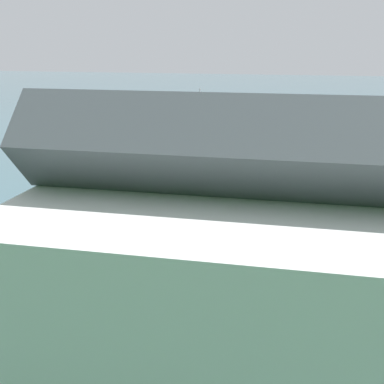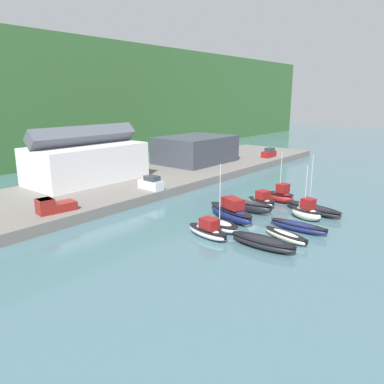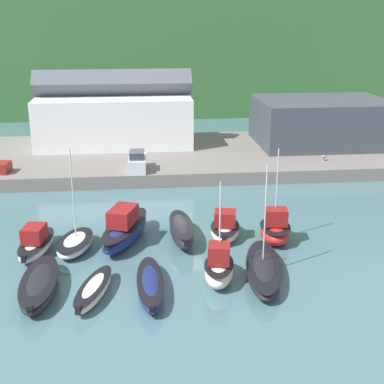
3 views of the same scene
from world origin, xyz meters
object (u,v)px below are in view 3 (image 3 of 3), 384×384
at_px(parked_car_0, 137,162).
at_px(moored_boat_1, 75,243).
at_px(moored_boat_5, 275,229).
at_px(moored_boat_8, 150,285).
at_px(dog_on_quay, 324,157).
at_px(moored_boat_0, 36,243).
at_px(moored_boat_4, 225,228).
at_px(moored_boat_6, 39,285).
at_px(moored_boat_10, 263,269).
at_px(moored_boat_2, 125,229).
at_px(moored_boat_9, 219,268).
at_px(moored_boat_3, 181,230).
at_px(moored_boat_7, 93,290).

bearing_deg(parked_car_0, moored_boat_1, -104.19).
bearing_deg(moored_boat_5, moored_boat_1, -171.88).
distance_m(moored_boat_8, dog_on_quay, 32.94).
distance_m(moored_boat_0, moored_boat_8, 10.97).
height_order(moored_boat_4, moored_boat_6, moored_boat_4).
bearing_deg(parked_car_0, moored_boat_10, -67.58).
bearing_deg(moored_boat_5, moored_boat_2, -177.71).
height_order(moored_boat_9, dog_on_quay, moored_boat_9).
distance_m(moored_boat_9, moored_boat_10, 3.20).
bearing_deg(moored_boat_3, moored_boat_10, -55.60).
xyz_separation_m(moored_boat_2, moored_boat_8, (1.75, -8.38, -0.57)).
bearing_deg(moored_boat_0, moored_boat_7, -46.97).
bearing_deg(moored_boat_8, moored_boat_1, 127.21).
distance_m(moored_boat_8, moored_boat_9, 4.81).
distance_m(moored_boat_0, moored_boat_9, 14.42).
relative_size(moored_boat_0, moored_boat_2, 0.71).
bearing_deg(moored_boat_2, moored_boat_7, -83.38).
bearing_deg(moored_boat_1, moored_boat_2, 30.22).
relative_size(moored_boat_2, moored_boat_8, 1.18).
height_order(moored_boat_1, dog_on_quay, moored_boat_1).
bearing_deg(moored_boat_3, dog_on_quay, 42.60).
xyz_separation_m(moored_boat_1, moored_boat_5, (15.69, 0.10, 0.48)).
distance_m(moored_boat_6, moored_boat_9, 11.86).
bearing_deg(moored_boat_1, moored_boat_10, -11.19).
bearing_deg(moored_boat_7, moored_boat_10, 22.44).
bearing_deg(moored_boat_0, moored_boat_4, 14.90).
distance_m(moored_boat_1, moored_boat_3, 8.36).
height_order(moored_boat_4, moored_boat_9, moored_boat_9).
relative_size(moored_boat_5, moored_boat_6, 1.01).
bearing_deg(moored_boat_9, moored_boat_10, 17.66).
bearing_deg(moored_boat_10, moored_boat_6, -167.09).
bearing_deg(moored_boat_7, moored_boat_5, 43.13).
bearing_deg(moored_boat_9, moored_boat_3, 116.32).
height_order(moored_boat_6, moored_boat_8, moored_boat_6).
bearing_deg(parked_car_0, moored_boat_5, -55.36).
distance_m(moored_boat_0, moored_boat_3, 11.23).
relative_size(moored_boat_7, parked_car_0, 1.43).
bearing_deg(moored_boat_1, moored_boat_3, 19.76).
height_order(moored_boat_9, parked_car_0, moored_boat_9).
xyz_separation_m(moored_boat_0, moored_boat_4, (14.72, 1.42, 0.04)).
xyz_separation_m(moored_boat_5, moored_boat_7, (-13.77, -7.43, -0.56)).
xyz_separation_m(moored_boat_1, moored_boat_7, (1.92, -7.34, -0.08)).
bearing_deg(dog_on_quay, moored_boat_2, 86.30).
bearing_deg(dog_on_quay, moored_boat_9, 105.72).
relative_size(moored_boat_2, parked_car_0, 2.00).
relative_size(moored_boat_3, moored_boat_4, 1.37).
height_order(moored_boat_1, moored_boat_7, moored_boat_1).
height_order(moored_boat_6, moored_boat_7, moored_boat_6).
distance_m(moored_boat_1, moored_boat_9, 11.94).
relative_size(moored_boat_1, moored_boat_10, 0.91).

